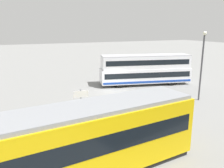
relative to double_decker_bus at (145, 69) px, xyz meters
name	(u,v)px	position (x,y,z in m)	size (l,w,h in m)	color
ground_plane	(115,93)	(5.01, 1.90, -1.89)	(160.00, 160.00, 0.00)	gray
double_decker_bus	(145,69)	(0.00, 0.00, 0.00)	(11.36, 5.14, 3.68)	white
tram_yellow	(36,153)	(14.52, 14.51, -0.09)	(16.17, 4.14, 3.47)	#E5B70C
pedestrian_near_railing	(120,104)	(7.30, 7.93, -0.98)	(0.41, 0.41, 1.59)	black
pedestrian_crossing	(151,111)	(6.06, 10.45, -0.89)	(0.37, 0.37, 1.73)	#33384C
pedestrian_railing	(128,101)	(6.06, 6.95, -1.16)	(6.58, 0.37, 1.08)	gray
info_sign	(81,99)	(10.46, 7.52, -0.24)	(1.15, 0.15, 2.38)	slate
street_lamp	(202,61)	(-1.42, 7.58, 1.97)	(0.36, 0.36, 6.57)	#4C4C51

